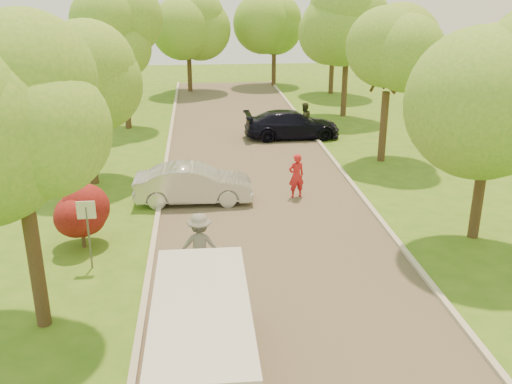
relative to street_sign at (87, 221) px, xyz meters
name	(u,v)px	position (x,y,z in m)	size (l,w,h in m)	color
ground	(303,331)	(5.80, -4.00, -1.56)	(100.00, 100.00, 0.00)	#386518
road	(265,211)	(5.80, 4.00, -1.56)	(8.00, 60.00, 0.01)	#4C4438
curb_left	(158,214)	(1.75, 4.00, -1.50)	(0.18, 60.00, 0.12)	#B2AD9E
curb_right	(369,206)	(9.85, 4.00, -1.50)	(0.18, 60.00, 0.12)	#B2AD9E
street_sign	(87,221)	(0.00, 0.00, 0.00)	(0.55, 0.06, 2.17)	#59595E
red_shrub	(81,216)	(-0.50, 1.50, -0.47)	(1.70, 1.70, 1.95)	#382619
tree_l_mida	(25,125)	(-0.50, -3.00, 3.61)	(4.71, 4.60, 7.39)	#382619
tree_l_midb	(89,77)	(-1.01, 8.00, 3.02)	(4.30, 4.20, 6.62)	#382619
tree_l_far	(125,34)	(-0.59, 18.00, 3.90)	(4.92, 4.80, 7.79)	#382619
tree_r_mida	(503,73)	(12.82, 1.00, 3.97)	(5.13, 5.00, 7.95)	#382619
tree_r_midb	(393,59)	(12.40, 10.00, 3.32)	(4.51, 4.40, 7.01)	#382619
tree_r_far	(351,23)	(13.03, 20.00, 4.27)	(5.33, 5.20, 8.34)	#382619
tree_bg_a	(103,27)	(-2.98, 26.00, 3.75)	(5.12, 5.00, 7.72)	#382619
tree_bg_b	(337,20)	(14.02, 28.00, 3.97)	(5.12, 5.00, 7.95)	#382619
tree_bg_c	(191,26)	(3.01, 30.00, 3.46)	(4.92, 4.80, 7.33)	#382619
tree_bg_d	(277,20)	(10.02, 32.00, 3.75)	(5.12, 5.00, 7.72)	#382619
minivan	(202,339)	(3.30, -5.58, -0.53)	(2.10, 5.26, 1.96)	silver
silver_sedan	(194,184)	(3.10, 5.27, -0.80)	(1.61, 4.62, 1.52)	#BABABF
dark_sedan	(292,124)	(8.55, 14.75, -0.80)	(2.15, 5.30, 1.54)	black
longboard	(201,277)	(3.30, -1.12, -1.45)	(0.37, 1.03, 0.12)	black
skateboarder	(200,246)	(3.30, -1.12, -0.45)	(1.27, 0.73, 1.96)	slate
person_striped	(296,176)	(7.20, 5.39, -0.65)	(0.67, 0.44, 1.82)	red
person_olive	(304,120)	(9.27, 14.95, -0.60)	(0.94, 0.73, 1.93)	#333721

